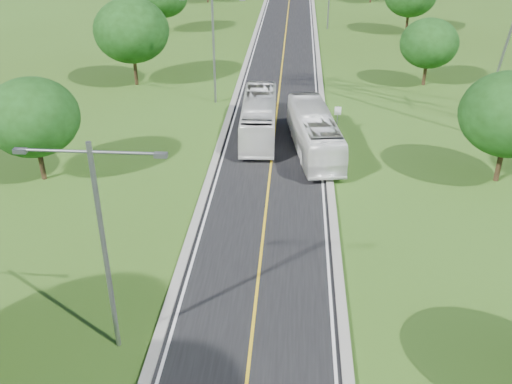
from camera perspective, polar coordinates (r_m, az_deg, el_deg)
ground at (r=69.52m, az=2.66°, el=12.92°), size 260.00×260.00×0.00m
road at (r=75.31m, az=2.81°, el=14.14°), size 8.00×150.00×0.06m
curb_left at (r=75.50m, az=-0.52°, el=14.27°), size 0.50×150.00×0.22m
curb_right at (r=75.32m, az=6.14°, el=14.08°), size 0.50×150.00×0.22m
speed_limit_sign at (r=48.17m, az=8.16°, el=7.60°), size 0.55×0.09×2.40m
streetlight_near_left at (r=23.97m, az=-15.13°, el=-4.09°), size 5.90×0.25×10.00m
streetlight_mid_left at (r=54.03m, az=-4.28°, el=14.89°), size 5.90×0.25×10.00m
tree_lb at (r=41.54m, az=-21.45°, el=6.98°), size 6.30×6.30×7.33m
tree_lc at (r=60.76m, az=-12.35°, el=15.49°), size 7.56×7.56×8.79m
tree_rb at (r=41.93m, az=24.09°, el=7.11°), size 6.72×6.72×7.82m
tree_rc at (r=62.13m, az=16.92°, el=14.04°), size 5.88×5.88×6.84m
bus_outbound at (r=44.28m, az=5.86°, el=5.96°), size 4.41×11.88×3.23m
bus_inbound at (r=47.21m, az=0.29°, el=7.52°), size 3.01×11.48×3.18m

